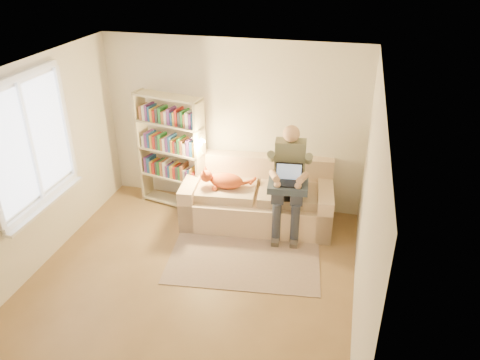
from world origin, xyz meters
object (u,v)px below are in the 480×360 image
(sofa, at_px, (258,200))
(cat, at_px, (221,180))
(bookshelf, at_px, (171,146))
(laptop, at_px, (291,178))
(person, at_px, (289,175))

(sofa, height_order, cat, sofa)
(sofa, xyz_separation_m, bookshelf, (-1.40, 0.15, 0.67))
(laptop, bearing_deg, sofa, 147.88)
(bookshelf, bearing_deg, sofa, 5.80)
(cat, distance_m, laptop, 1.04)
(cat, relative_size, bookshelf, 0.41)
(laptop, relative_size, bookshelf, 0.22)
(sofa, relative_size, bookshelf, 1.25)
(person, xyz_separation_m, cat, (-0.98, -0.08, -0.17))
(person, height_order, bookshelf, bookshelf)
(cat, bearing_deg, sofa, 14.76)
(person, bearing_deg, cat, 178.70)
(cat, bearing_deg, person, -1.30)
(person, height_order, cat, person)
(bookshelf, bearing_deg, cat, -9.27)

